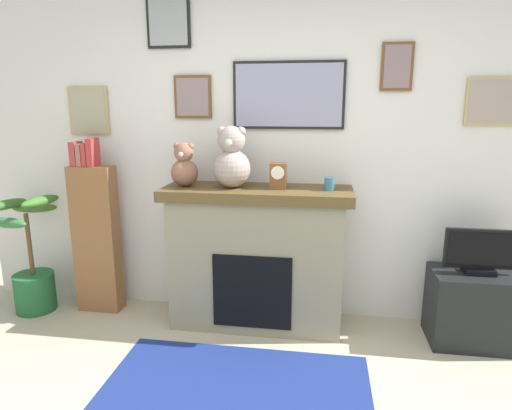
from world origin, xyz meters
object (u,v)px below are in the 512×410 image
mantel_clock (278,176)px  teddy_bear_tan (232,160)px  teddy_bear_cream (184,167)px  potted_plant (32,270)px  candle_jar (330,184)px  tv_stand (474,308)px  fireplace (257,256)px  television (481,253)px  bookshelf (96,235)px

mantel_clock → teddy_bear_tan: 0.36m
teddy_bear_cream → potted_plant: bearing=-177.8°
potted_plant → candle_jar: bearing=1.2°
tv_stand → fireplace: bearing=177.7°
television → teddy_bear_tan: teddy_bear_tan is taller
tv_stand → candle_jar: 1.36m
bookshelf → teddy_bear_tan: size_ratio=3.17×
mantel_clock → teddy_bear_tan: bearing=179.9°
tv_stand → teddy_bear_tan: teddy_bear_tan is taller
bookshelf → candle_jar: size_ratio=15.33×
fireplace → candle_jar: candle_jar is taller
fireplace → potted_plant: bearing=-177.9°
bookshelf → television: bearing=-2.0°
teddy_bear_cream → bookshelf: bearing=176.0°
tv_stand → television: size_ratio=1.25×
potted_plant → candle_jar: 2.53m
bookshelf → teddy_bear_cream: 0.98m
potted_plant → mantel_clock: mantel_clock is taller
television → mantel_clock: mantel_clock is taller
tv_stand → teddy_bear_cream: bearing=178.8°
mantel_clock → tv_stand: bearing=-1.8°
bookshelf → teddy_bear_cream: (0.79, -0.06, 0.58)m
bookshelf → candle_jar: bookshelf is taller
teddy_bear_tan → mantel_clock: bearing=-0.1°
fireplace → bookshelf: size_ratio=0.98×
bookshelf → tv_stand: (2.92, -0.10, -0.38)m
bookshelf → tv_stand: bookshelf is taller
fireplace → teddy_bear_tan: (-0.19, -0.02, 0.74)m
potted_plant → teddy_bear_tan: (1.69, 0.05, 0.94)m
fireplace → mantel_clock: mantel_clock is taller
teddy_bear_tan → bookshelf: bearing=177.2°
teddy_bear_tan → fireplace: bearing=5.6°
tv_stand → teddy_bear_cream: (-2.13, 0.04, 0.97)m
fireplace → teddy_bear_tan: bearing=-174.4°
teddy_bear_cream → fireplace: bearing=1.9°
candle_jar → teddy_bear_cream: bearing=-180.0°
potted_plant → mantel_clock: 2.20m
potted_plant → teddy_bear_cream: 1.60m
potted_plant → television: 3.48m
teddy_bear_tan → tv_stand: bearing=-1.4°
bookshelf → mantel_clock: size_ratio=7.59×
mantel_clock → teddy_bear_tan: size_ratio=0.42×
bookshelf → television: size_ratio=2.94×
candle_jar → teddy_bear_cream: teddy_bear_cream is taller
television → tv_stand: bearing=90.0°
mantel_clock → teddy_bear_tan: (-0.34, 0.00, 0.11)m
mantel_clock → teddy_bear_tan: teddy_bear_tan is taller
tv_stand → television: television is taller
bookshelf → potted_plant: bookshelf is taller
candle_jar → mantel_clock: mantel_clock is taller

